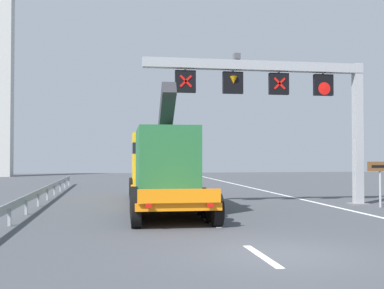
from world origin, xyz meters
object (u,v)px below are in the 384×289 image
Objects in this scene: overhead_lane_gantry at (284,90)px; heavy_haul_truck_orange at (160,164)px; tourist_info_sign_brown at (381,173)px; bridge_pylon_distant at (0,14)px.

heavy_haul_truck_orange is (-5.72, 1.61, -3.50)m from overhead_lane_gantry.
tourist_info_sign_brown is 48.55m from bridge_pylon_distant.
bridge_pylon_distant is at bearing 123.60° from tourist_info_sign_brown.
bridge_pylon_distant is at bearing 113.53° from heavy_haul_truck_orange.
bridge_pylon_distant is at bearing 119.81° from overhead_lane_gantry.
overhead_lane_gantry reaches higher than heavy_haul_truck_orange.
tourist_info_sign_brown is at bearing -56.40° from bridge_pylon_distant.
tourist_info_sign_brown is at bearing -16.55° from overhead_lane_gantry.
bridge_pylon_distant reaches higher than heavy_haul_truck_orange.
tourist_info_sign_brown is (9.89, -2.85, -0.41)m from heavy_haul_truck_orange.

